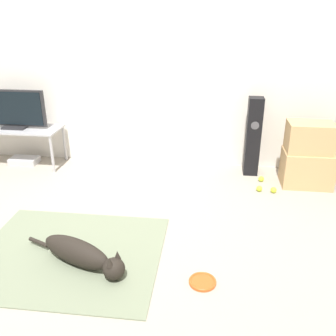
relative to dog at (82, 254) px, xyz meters
name	(u,v)px	position (x,y,z in m)	size (l,w,h in m)	color
ground_plane	(77,252)	(-0.11, 0.18, -0.12)	(12.00, 12.00, 0.00)	#9E9384
wall_back	(125,63)	(-0.11, 2.28, 1.16)	(8.00, 0.06, 2.55)	silver
area_rug	(69,254)	(-0.17, 0.14, -0.11)	(1.54, 1.29, 0.01)	slate
dog	(82,254)	(0.00, 0.00, 0.00)	(0.93, 0.46, 0.22)	black
frisbee	(202,282)	(0.96, -0.09, -0.10)	(0.21, 0.21, 0.03)	#DB511E
cardboard_box_lower	(307,168)	(2.08, 1.77, 0.09)	(0.55, 0.38, 0.41)	tan
cardboard_box_upper	(310,137)	(2.06, 1.78, 0.46)	(0.50, 0.34, 0.33)	tan
floor_speaker	(253,137)	(1.47, 2.02, 0.36)	(0.17, 0.18, 0.95)	black
tv_stand	(16,132)	(-1.51, 1.97, 0.32)	(1.13, 0.47, 0.50)	#A8A8AD
tv	(13,110)	(-1.51, 1.97, 0.62)	(0.84, 0.20, 0.49)	#232326
tennis_ball_by_boxes	(259,189)	(1.54, 1.52, -0.08)	(0.07, 0.07, 0.07)	#C6E033
tennis_ball_near_speaker	(261,179)	(1.59, 1.79, -0.08)	(0.07, 0.07, 0.07)	#C6E033
tennis_ball_loose_on_carpet	(274,190)	(1.69, 1.50, -0.08)	(0.07, 0.07, 0.07)	#C6E033
game_console	(24,160)	(-1.47, 1.99, -0.08)	(0.36, 0.22, 0.08)	#B7B7BC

